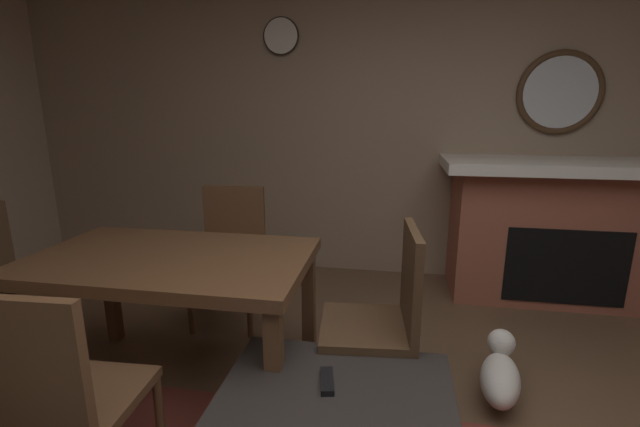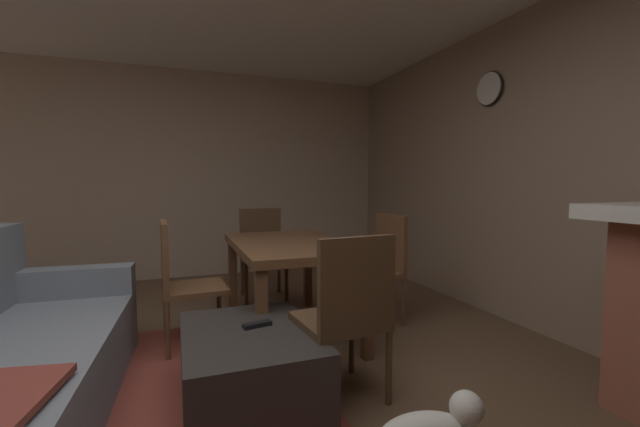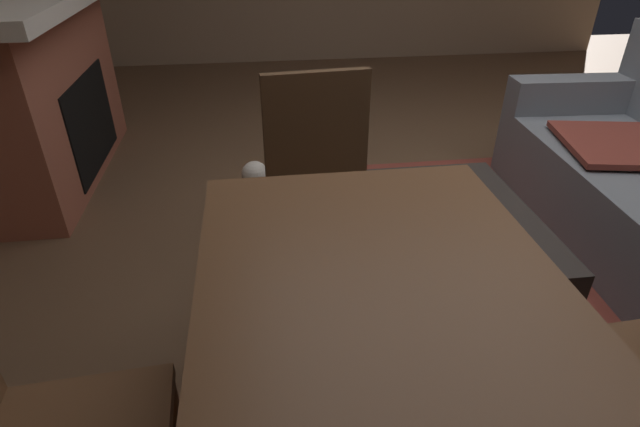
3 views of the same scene
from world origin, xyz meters
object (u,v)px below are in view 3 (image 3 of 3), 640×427
object	(u,v)px
dining_chair_west	(322,177)
small_dog	(284,189)
tv_remote	(441,218)
fireplace	(33,91)
ottoman_coffee_table	(443,255)
dining_table	(396,356)

from	to	relation	value
dining_chair_west	small_dog	size ratio (longest dim) A/B	1.98
tv_remote	small_dog	size ratio (longest dim) A/B	0.34
fireplace	small_dog	world-z (taller)	fireplace
tv_remote	dining_chair_west	size ratio (longest dim) A/B	0.17
ottoman_coffee_table	fireplace	bearing A→B (deg)	-124.96
dining_chair_west	small_dog	world-z (taller)	dining_chair_west
dining_table	tv_remote	bearing A→B (deg)	153.56
tv_remote	fireplace	bearing A→B (deg)	-137.37
dining_table	dining_chair_west	xyz separation A→B (m)	(-1.09, -0.01, -0.13)
fireplace	ottoman_coffee_table	world-z (taller)	fireplace
dining_chair_west	small_dog	xyz separation A→B (m)	(-0.58, -0.13, -0.36)
fireplace	dining_chair_west	size ratio (longest dim) A/B	1.89
ottoman_coffee_table	tv_remote	xyz separation A→B (m)	(0.04, -0.05, 0.22)
fireplace	ottoman_coffee_table	bearing A→B (deg)	55.04
dining_chair_west	small_dog	distance (m)	0.69
fireplace	tv_remote	size ratio (longest dim) A/B	10.96
small_dog	dining_chair_west	bearing A→B (deg)	12.91
dining_chair_west	small_dog	bearing A→B (deg)	-167.09
ottoman_coffee_table	dining_table	world-z (taller)	dining_table
fireplace	dining_table	world-z (taller)	fireplace
fireplace	tv_remote	bearing A→B (deg)	53.55
tv_remote	small_dog	distance (m)	1.02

